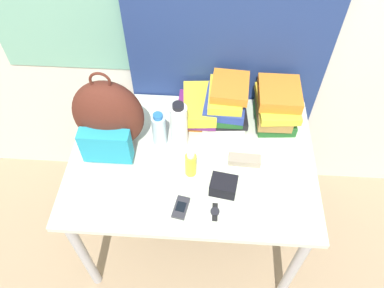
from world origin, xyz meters
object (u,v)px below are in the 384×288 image
Objects in this scene: water_bottle at (159,130)px; camera_pouch at (224,186)px; book_stack_center at (226,103)px; book_stack_right at (276,106)px; wristwatch at (215,212)px; sunglasses_case at (245,160)px; book_stack_left at (199,108)px; cell_phone at (181,208)px; sports_bottle at (179,126)px; backpack at (108,118)px; sunscreen_bottle at (190,164)px.

water_bottle reaches higher than camera_pouch.
book_stack_center is 0.93× the size of book_stack_right.
wristwatch is (-0.04, -0.56, -0.11)m from book_stack_center.
book_stack_left is at bearing 129.80° from sunglasses_case.
book_stack_center is at bearing 71.51° from cell_phone.
sports_bottle is (0.10, -0.00, 0.04)m from water_bottle.
sports_bottle reaches higher than cell_phone.
backpack is at bearing -176.65° from sports_bottle.
backpack is at bearing -153.74° from book_stack_left.
sports_bottle reaches higher than sunglasses_case.
sunscreen_bottle is at bearing -163.34° from sunglasses_case.
book_stack_right reaches higher than camera_pouch.
book_stack_center is 1.77× the size of sunscreen_bottle.
cell_phone is 0.21m from camera_pouch.
book_stack_left is 0.14m from book_stack_center.
water_bottle is (-0.57, -0.18, -0.02)m from book_stack_right.
backpack reaches higher than book_stack_right.
camera_pouch is (0.54, -0.24, -0.15)m from backpack.
book_stack_right is 0.51m from camera_pouch.
sunscreen_bottle reaches higher than cell_phone.
cell_phone is at bearing -128.44° from book_stack_right.
backpack is at bearing 136.28° from cell_phone.
backpack reaches higher than book_stack_left.
sunglasses_case is 1.18× the size of camera_pouch.
book_stack_right is at bearing 14.37° from backpack.
water_bottle is at bearing 140.46° from camera_pouch.
water_bottle is at bearing 177.18° from sports_bottle.
sports_bottle is at bearing 130.56° from camera_pouch.
camera_pouch is at bearing 73.81° from wristwatch.
sunscreen_bottle is (-0.41, -0.35, -0.04)m from book_stack_right.
book_stack_right is at bearing -0.54° from book_stack_center.
backpack reaches higher than sports_bottle.
sunscreen_bottle is 1.72× the size of wristwatch.
book_stack_right is 0.50m from sports_bottle.
wristwatch is at bearing -63.52° from sports_bottle.
camera_pouch is at bearing -49.44° from sports_bottle.
book_stack_right reaches higher than book_stack_left.
sports_bottle is 2.37× the size of cell_phone.
sports_bottle reaches higher than water_bottle.
wristwatch is (0.15, -0.01, -0.00)m from cell_phone.
backpack is 0.43m from sunscreen_bottle.
cell_phone is at bearing -98.18° from sunscreen_bottle.
sunglasses_case is at bearing -13.56° from water_bottle.
cell_phone is (-0.43, -0.55, -0.10)m from book_stack_right.
sunglasses_case is (0.41, -0.10, -0.07)m from water_bottle.
sports_bottle is at bearing -139.75° from book_stack_center.
book_stack_right reaches higher than wristwatch.
sports_bottle is (-0.22, -0.19, 0.02)m from book_stack_center.
book_stack_center is 0.59m from cell_phone.
camera_pouch is (-0.00, -0.44, -0.08)m from book_stack_center.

